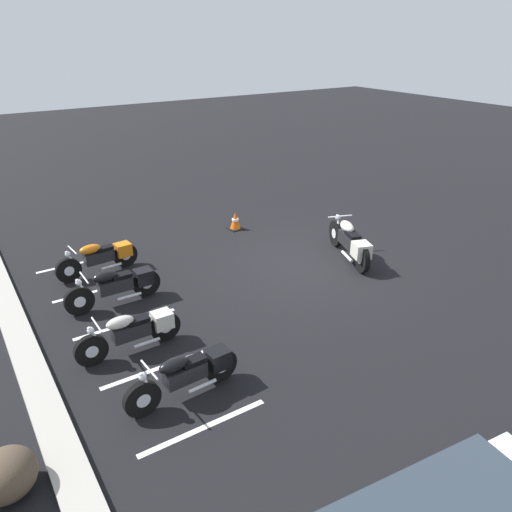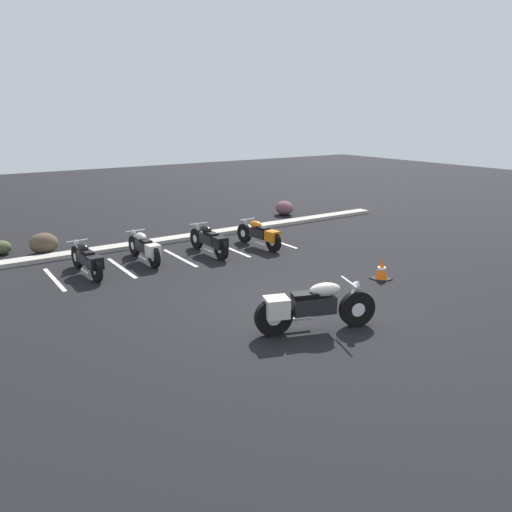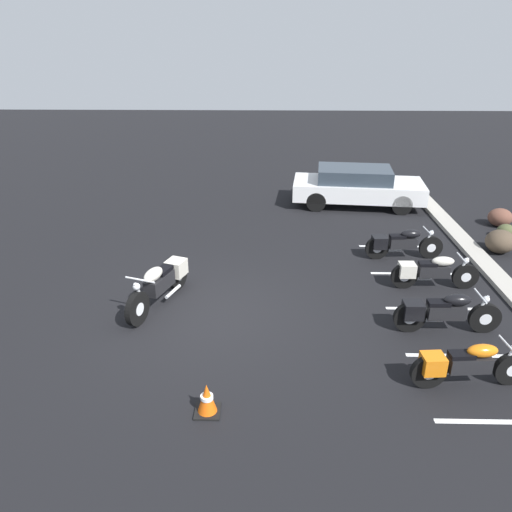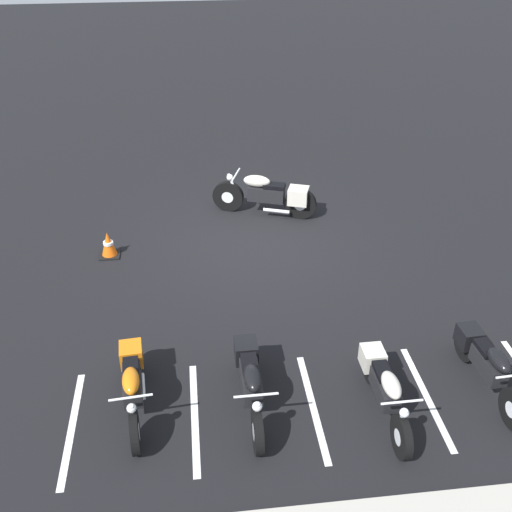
# 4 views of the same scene
# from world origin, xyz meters

# --- Properties ---
(ground) EXTENTS (60.00, 60.00, 0.00)m
(ground) POSITION_xyz_m (0.00, 0.00, 0.00)
(ground) COLOR black
(motorcycle_cream_featured) EXTENTS (2.27, 1.04, 0.93)m
(motorcycle_cream_featured) POSITION_xyz_m (-0.48, -1.11, 0.50)
(motorcycle_cream_featured) COLOR black
(motorcycle_cream_featured) RESTS_ON ground
(parked_bike_0) EXTENTS (0.56, 2.01, 0.79)m
(parked_bike_0) POSITION_xyz_m (-2.93, 4.61, 0.42)
(parked_bike_0) COLOR black
(parked_bike_0) RESTS_ON ground
(parked_bike_1) EXTENTS (0.56, 2.00, 0.79)m
(parked_bike_1) POSITION_xyz_m (-1.29, 4.90, 0.42)
(parked_bike_1) COLOR black
(parked_bike_1) RESTS_ON ground
(parked_bike_2) EXTENTS (0.58, 2.08, 0.82)m
(parked_bike_2) POSITION_xyz_m (0.56, 4.57, 0.44)
(parked_bike_2) COLOR black
(parked_bike_2) RESTS_ON ground
(parked_bike_3) EXTENTS (0.57, 2.02, 0.79)m
(parked_bike_3) POSITION_xyz_m (2.22, 4.42, 0.42)
(parked_bike_3) COLOR black
(parked_bike_3) RESTS_ON ground
(car_white) EXTENTS (2.23, 4.46, 1.29)m
(car_white) POSITION_xyz_m (-7.34, 4.18, 0.68)
(car_white) COLOR black
(car_white) RESTS_ON ground
(landscape_rock_0) EXTENTS (0.88, 0.90, 0.55)m
(landscape_rock_0) POSITION_xyz_m (-5.40, 8.23, 0.27)
(landscape_rock_0) COLOR brown
(landscape_rock_0) RESTS_ON ground
(landscape_rock_1) EXTENTS (0.69, 0.69, 0.41)m
(landscape_rock_1) POSITION_xyz_m (-4.43, 8.00, 0.20)
(landscape_rock_1) COLOR #494E2F
(landscape_rock_1) RESTS_ON ground
(landscape_rock_3) EXTENTS (1.09, 1.07, 0.62)m
(landscape_rock_3) POSITION_xyz_m (-3.40, 7.38, 0.31)
(landscape_rock_3) COLOR #4C3E30
(landscape_rock_3) RESTS_ON ground
(traffic_cone) EXTENTS (0.40, 0.40, 0.52)m
(traffic_cone) POSITION_xyz_m (2.95, 0.24, 0.24)
(traffic_cone) COLOR black
(traffic_cone) RESTS_ON ground
(stall_line_0) EXTENTS (0.10, 2.10, 0.00)m
(stall_line_0) POSITION_xyz_m (-3.73, 4.76, 0.00)
(stall_line_0) COLOR white
(stall_line_0) RESTS_ON ground
(stall_line_1) EXTENTS (0.10, 2.10, 0.00)m
(stall_line_1) POSITION_xyz_m (-2.03, 4.76, 0.00)
(stall_line_1) COLOR white
(stall_line_1) RESTS_ON ground
(stall_line_2) EXTENTS (0.10, 2.10, 0.00)m
(stall_line_2) POSITION_xyz_m (-0.33, 4.76, 0.00)
(stall_line_2) COLOR white
(stall_line_2) RESTS_ON ground
(stall_line_3) EXTENTS (0.10, 2.10, 0.00)m
(stall_line_3) POSITION_xyz_m (1.37, 4.76, 0.00)
(stall_line_3) COLOR white
(stall_line_3) RESTS_ON ground
(stall_line_4) EXTENTS (0.10, 2.10, 0.00)m
(stall_line_4) POSITION_xyz_m (3.07, 4.76, 0.00)
(stall_line_4) COLOR white
(stall_line_4) RESTS_ON ground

